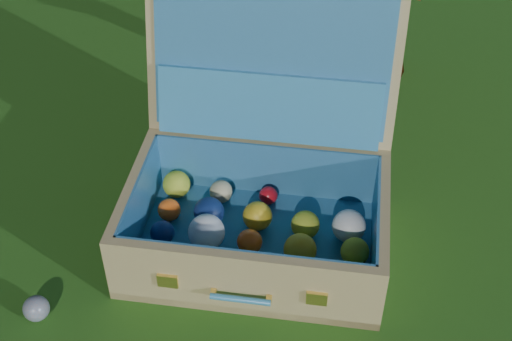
# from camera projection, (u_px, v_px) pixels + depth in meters

# --- Properties ---
(ground) EXTENTS (60.00, 60.00, 0.00)m
(ground) POSITION_uv_depth(u_px,v_px,m) (226.00, 310.00, 1.67)
(ground) COLOR #215114
(ground) RESTS_ON ground
(stray_ball) EXTENTS (0.06, 0.06, 0.06)m
(stray_ball) POSITION_uv_depth(u_px,v_px,m) (36.00, 308.00, 1.64)
(stray_ball) COLOR teal
(stray_ball) RESTS_ON ground
(suitcase) EXTENTS (0.71, 0.65, 0.60)m
(suitcase) POSITION_uv_depth(u_px,v_px,m) (261.00, 175.00, 1.78)
(suitcase) COLOR tan
(suitcase) RESTS_ON ground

